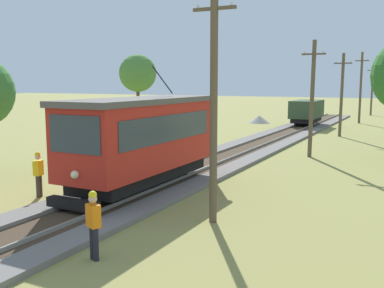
{
  "coord_description": "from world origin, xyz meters",
  "views": [
    {
      "loc": [
        9.86,
        -0.1,
        4.46
      ],
      "look_at": [
        0.57,
        18.13,
        1.59
      ],
      "focal_mm": 41.61,
      "sensor_mm": 36.0,
      "label": 1
    }
  ],
  "objects": [
    {
      "name": "tree_left_far",
      "position": [
        -14.76,
        36.56,
        5.25
      ],
      "size": [
        3.64,
        3.64,
        7.1
      ],
      "color": "#4C3823",
      "rests_on": "ground"
    },
    {
      "name": "freight_car",
      "position": [
        0.0,
        44.32,
        1.56
      ],
      "size": [
        2.4,
        5.2,
        2.31
      ],
      "color": "#384C33",
      "rests_on": "rail_right"
    },
    {
      "name": "second_worker",
      "position": [
        -3.12,
        12.25,
        0.98
      ],
      "size": [
        0.32,
        0.42,
        1.78
      ],
      "rotation": [
        0.0,
        0.0,
        -2.91
      ],
      "color": "#38332D",
      "rests_on": "ground"
    },
    {
      "name": "utility_pole_mid",
      "position": [
        4.22,
        26.62,
        3.54
      ],
      "size": [
        1.4,
        0.54,
        6.89
      ],
      "color": "brown",
      "rests_on": "ground"
    },
    {
      "name": "utility_pole_distant",
      "position": [
        4.22,
        50.75,
        3.88
      ],
      "size": [
        1.4,
        0.34,
        7.58
      ],
      "color": "brown",
      "rests_on": "ground"
    },
    {
      "name": "utility_pole_far",
      "position": [
        4.22,
        37.83,
        3.47
      ],
      "size": [
        1.4,
        0.5,
        6.74
      ],
      "color": "brown",
      "rests_on": "ground"
    },
    {
      "name": "gravel_pile",
      "position": [
        -5.48,
        46.07,
        0.41
      ],
      "size": [
        2.47,
        2.47,
        0.83
      ],
      "primitive_type": "cone",
      "color": "#9E998E",
      "rests_on": "ground"
    },
    {
      "name": "utility_pole_horizon",
      "position": [
        4.22,
        63.6,
        3.47
      ],
      "size": [
        1.4,
        0.33,
        6.75
      ],
      "color": "brown",
      "rests_on": "ground"
    },
    {
      "name": "track_worker",
      "position": [
        2.8,
        8.33,
        0.98
      ],
      "size": [
        0.44,
        0.37,
        1.78
      ],
      "rotation": [
        0.0,
        0.0,
        -1.97
      ],
      "color": "black",
      "rests_on": "ground"
    },
    {
      "name": "red_tram",
      "position": [
        0.0,
        14.87,
        2.19
      ],
      "size": [
        2.6,
        8.54,
        4.79
      ],
      "color": "red",
      "rests_on": "rail_right"
    },
    {
      "name": "utility_pole_near_tram",
      "position": [
        4.22,
        12.46,
        3.87
      ],
      "size": [
        1.4,
        0.26,
        7.54
      ],
      "color": "brown",
      "rests_on": "ground"
    }
  ]
}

